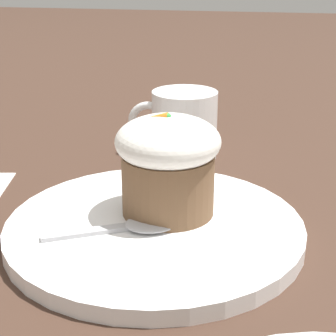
# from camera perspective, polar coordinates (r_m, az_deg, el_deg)

# --- Properties ---
(ground_plane) EXTENTS (4.00, 4.00, 0.00)m
(ground_plane) POSITION_cam_1_polar(r_m,az_deg,el_deg) (0.51, -1.36, -6.94)
(ground_plane) COLOR #3D281E
(dessert_plate) EXTENTS (0.26, 0.26, 0.01)m
(dessert_plate) POSITION_cam_1_polar(r_m,az_deg,el_deg) (0.50, -1.37, -6.20)
(dessert_plate) COLOR white
(dessert_plate) RESTS_ON ground_plane
(carrot_cake) EXTENTS (0.09, 0.09, 0.09)m
(carrot_cake) POSITION_cam_1_polar(r_m,az_deg,el_deg) (0.50, -0.00, 0.56)
(carrot_cake) COLOR brown
(carrot_cake) RESTS_ON dessert_plate
(spoon) EXTENTS (0.11, 0.08, 0.01)m
(spoon) POSITION_cam_1_polar(r_m,az_deg,el_deg) (0.49, -3.18, -5.73)
(spoon) COLOR #B7B7BC
(spoon) RESTS_ON dessert_plate
(coffee_cup) EXTENTS (0.11, 0.08, 0.08)m
(coffee_cup) POSITION_cam_1_polar(r_m,az_deg,el_deg) (0.69, 1.51, 4.45)
(coffee_cup) COLOR white
(coffee_cup) RESTS_ON ground_plane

